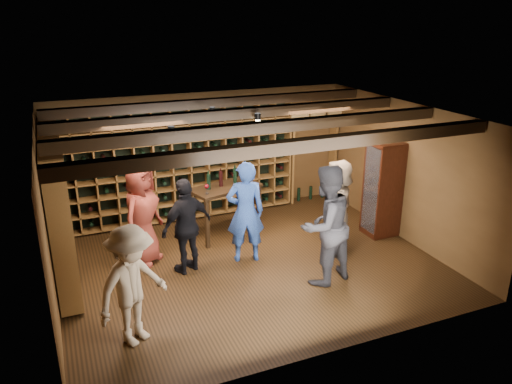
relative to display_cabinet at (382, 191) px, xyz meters
name	(u,v)px	position (x,y,z in m)	size (l,w,h in m)	color
ground	(250,264)	(-2.71, -0.20, -0.86)	(6.00, 6.00, 0.00)	black
room_shell	(248,120)	(-2.71, -0.15, 1.56)	(6.00, 6.00, 6.00)	brown
wine_rack_back	(181,164)	(-3.24, 2.13, 0.29)	(4.65, 0.30, 2.20)	brown
wine_rack_left	(58,207)	(-5.54, 0.62, 0.29)	(0.30, 2.65, 2.20)	brown
crate_shelf	(313,130)	(-0.31, 2.12, 0.71)	(1.20, 0.32, 2.07)	brown
display_cabinet	(382,191)	(0.00, 0.00, 0.00)	(0.55, 0.50, 1.75)	#35130A
man_blue_shirt	(245,212)	(-2.72, -0.01, 0.01)	(0.63, 0.41, 1.73)	navy
man_grey_suit	(325,225)	(-1.87, -1.13, 0.08)	(0.91, 0.71, 1.88)	black
guest_red_floral	(142,214)	(-4.30, 0.59, 0.00)	(0.83, 0.54, 1.71)	maroon
guest_woman_black	(187,226)	(-3.71, -0.01, -0.07)	(0.92, 0.38, 1.57)	black
guest_khaki	(132,286)	(-4.82, -1.54, -0.06)	(1.03, 0.59, 1.59)	gray
guest_beige	(337,205)	(-1.09, -0.21, -0.04)	(1.52, 0.48, 1.63)	tan
tasting_table	(225,193)	(-2.69, 1.07, -0.02)	(1.40, 0.96, 1.24)	black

